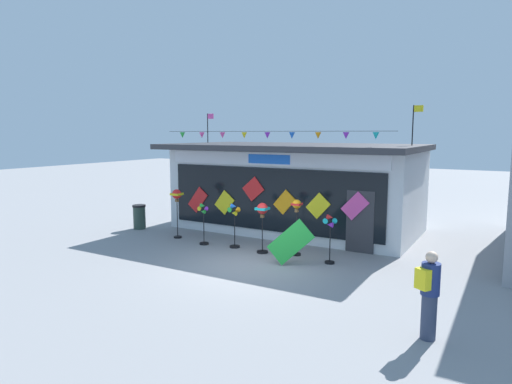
{
  "coord_description": "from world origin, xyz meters",
  "views": [
    {
      "loc": [
        6.51,
        -10.79,
        3.82
      ],
      "look_at": [
        -0.96,
        2.02,
        1.85
      ],
      "focal_mm": 31.37,
      "sensor_mm": 36.0,
      "label": 1
    }
  ],
  "objects_px": {
    "wind_spinner_center_left": "(234,220)",
    "wind_spinner_right": "(297,213)",
    "wind_spinner_far_right": "(330,231)",
    "trash_bin": "(139,217)",
    "wind_spinner_center_right": "(262,214)",
    "wind_spinner_far_left": "(177,198)",
    "wind_spinner_left": "(203,220)",
    "person_near_camera": "(429,293)",
    "display_kite_on_ground": "(291,242)",
    "kite_shop_building": "(296,186)"
  },
  "relations": [
    {
      "from": "wind_spinner_right",
      "to": "display_kite_on_ground",
      "type": "height_order",
      "value": "wind_spinner_right"
    },
    {
      "from": "wind_spinner_right",
      "to": "person_near_camera",
      "type": "xyz_separation_m",
      "value": [
        4.57,
        -4.01,
        -0.46
      ]
    },
    {
      "from": "wind_spinner_far_right",
      "to": "person_near_camera",
      "type": "height_order",
      "value": "person_near_camera"
    },
    {
      "from": "wind_spinner_center_left",
      "to": "wind_spinner_center_right",
      "type": "relative_size",
      "value": 0.92
    },
    {
      "from": "kite_shop_building",
      "to": "trash_bin",
      "type": "height_order",
      "value": "kite_shop_building"
    },
    {
      "from": "wind_spinner_far_right",
      "to": "wind_spinner_right",
      "type": "bearing_deg",
      "value": 164.15
    },
    {
      "from": "trash_bin",
      "to": "person_near_camera",
      "type": "bearing_deg",
      "value": -20.64
    },
    {
      "from": "kite_shop_building",
      "to": "wind_spinner_center_left",
      "type": "relative_size",
      "value": 6.42
    },
    {
      "from": "kite_shop_building",
      "to": "wind_spinner_left",
      "type": "height_order",
      "value": "kite_shop_building"
    },
    {
      "from": "person_near_camera",
      "to": "kite_shop_building",
      "type": "bearing_deg",
      "value": -17.69
    },
    {
      "from": "wind_spinner_center_left",
      "to": "trash_bin",
      "type": "relative_size",
      "value": 1.55
    },
    {
      "from": "wind_spinner_far_left",
      "to": "wind_spinner_far_right",
      "type": "xyz_separation_m",
      "value": [
        5.98,
        -0.28,
        -0.47
      ]
    },
    {
      "from": "wind_spinner_far_left",
      "to": "kite_shop_building",
      "type": "bearing_deg",
      "value": 49.69
    },
    {
      "from": "wind_spinner_left",
      "to": "person_near_camera",
      "type": "xyz_separation_m",
      "value": [
        7.9,
        -3.62,
        0.02
      ]
    },
    {
      "from": "kite_shop_building",
      "to": "wind_spinner_center_left",
      "type": "xyz_separation_m",
      "value": [
        -0.5,
        -3.74,
        -0.76
      ]
    },
    {
      "from": "kite_shop_building",
      "to": "wind_spinner_far_right",
      "type": "distance_m",
      "value": 4.91
    },
    {
      "from": "wind_spinner_center_right",
      "to": "wind_spinner_far_right",
      "type": "distance_m",
      "value": 2.31
    },
    {
      "from": "kite_shop_building",
      "to": "display_kite_on_ground",
      "type": "bearing_deg",
      "value": -66.55
    },
    {
      "from": "wind_spinner_far_left",
      "to": "wind_spinner_left",
      "type": "relative_size",
      "value": 1.25
    },
    {
      "from": "wind_spinner_far_left",
      "to": "display_kite_on_ground",
      "type": "xyz_separation_m",
      "value": [
        5.04,
        -0.94,
        -0.78
      ]
    },
    {
      "from": "wind_spinner_center_left",
      "to": "person_near_camera",
      "type": "relative_size",
      "value": 0.89
    },
    {
      "from": "wind_spinner_far_right",
      "to": "person_near_camera",
      "type": "xyz_separation_m",
      "value": [
        3.34,
        -3.66,
        -0.11
      ]
    },
    {
      "from": "trash_bin",
      "to": "display_kite_on_ground",
      "type": "distance_m",
      "value": 7.52
    },
    {
      "from": "trash_bin",
      "to": "display_kite_on_ground",
      "type": "height_order",
      "value": "display_kite_on_ground"
    },
    {
      "from": "kite_shop_building",
      "to": "wind_spinner_far_left",
      "type": "xyz_separation_m",
      "value": [
        -3.06,
        -3.61,
        -0.26
      ]
    },
    {
      "from": "wind_spinner_far_left",
      "to": "wind_spinner_right",
      "type": "height_order",
      "value": "wind_spinner_far_left"
    },
    {
      "from": "kite_shop_building",
      "to": "wind_spinner_right",
      "type": "height_order",
      "value": "kite_shop_building"
    },
    {
      "from": "display_kite_on_ground",
      "to": "kite_shop_building",
      "type": "bearing_deg",
      "value": 113.45
    },
    {
      "from": "wind_spinner_left",
      "to": "kite_shop_building",
      "type": "bearing_deg",
      "value": 67.27
    },
    {
      "from": "wind_spinner_far_right",
      "to": "trash_bin",
      "type": "height_order",
      "value": "wind_spinner_far_right"
    },
    {
      "from": "wind_spinner_center_right",
      "to": "trash_bin",
      "type": "distance_m",
      "value": 6.13
    },
    {
      "from": "wind_spinner_far_left",
      "to": "person_near_camera",
      "type": "height_order",
      "value": "wind_spinner_far_left"
    },
    {
      "from": "wind_spinner_far_left",
      "to": "wind_spinner_center_right",
      "type": "bearing_deg",
      "value": -3.51
    },
    {
      "from": "person_near_camera",
      "to": "wind_spinner_left",
      "type": "bearing_deg",
      "value": 8.02
    },
    {
      "from": "wind_spinner_center_right",
      "to": "wind_spinner_far_right",
      "type": "relative_size",
      "value": 1.1
    },
    {
      "from": "wind_spinner_center_left",
      "to": "wind_spinner_right",
      "type": "bearing_deg",
      "value": 5.33
    },
    {
      "from": "kite_shop_building",
      "to": "wind_spinner_left",
      "type": "distance_m",
      "value": 4.34
    },
    {
      "from": "wind_spinner_right",
      "to": "person_near_camera",
      "type": "bearing_deg",
      "value": -41.27
    },
    {
      "from": "wind_spinner_center_left",
      "to": "wind_spinner_far_right",
      "type": "distance_m",
      "value": 3.43
    },
    {
      "from": "wind_spinner_left",
      "to": "trash_bin",
      "type": "distance_m",
      "value": 3.87
    },
    {
      "from": "wind_spinner_far_left",
      "to": "wind_spinner_far_right",
      "type": "height_order",
      "value": "wind_spinner_far_left"
    },
    {
      "from": "wind_spinner_left",
      "to": "person_near_camera",
      "type": "height_order",
      "value": "person_near_camera"
    },
    {
      "from": "wind_spinner_center_left",
      "to": "wind_spinner_right",
      "type": "relative_size",
      "value": 0.84
    },
    {
      "from": "person_near_camera",
      "to": "display_kite_on_ground",
      "type": "bearing_deg",
      "value": -2.32
    },
    {
      "from": "wind_spinner_center_right",
      "to": "person_near_camera",
      "type": "height_order",
      "value": "person_near_camera"
    },
    {
      "from": "wind_spinner_center_right",
      "to": "display_kite_on_ground",
      "type": "relative_size",
      "value": 1.27
    },
    {
      "from": "kite_shop_building",
      "to": "wind_spinner_far_right",
      "type": "relative_size",
      "value": 6.5
    },
    {
      "from": "wind_spinner_center_right",
      "to": "wind_spinner_far_left",
      "type": "bearing_deg",
      "value": 176.49
    },
    {
      "from": "wind_spinner_center_right",
      "to": "display_kite_on_ground",
      "type": "bearing_deg",
      "value": -28.06
    },
    {
      "from": "wind_spinner_center_right",
      "to": "trash_bin",
      "type": "height_order",
      "value": "wind_spinner_center_right"
    }
  ]
}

